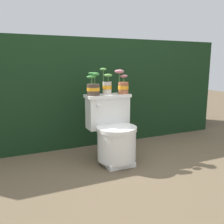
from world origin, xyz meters
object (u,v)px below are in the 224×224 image
Objects in this scene: potted_plant_midleft at (107,85)px; toilet at (113,133)px; potted_plant_left at (93,87)px; potted_plant_middle at (123,85)px.

toilet is at bearing -90.69° from potted_plant_midleft.
toilet is 0.48m from potted_plant_left.
potted_plant_left is at bearing -166.89° from potted_plant_midleft.
potted_plant_midleft reaches higher than toilet.
potted_plant_middle is (0.31, 0.00, 0.01)m from potted_plant_left.
toilet is at bearing -38.06° from potted_plant_left.
potted_plant_midleft is (0.16, 0.04, 0.00)m from potted_plant_left.
toilet is 0.47m from potted_plant_midleft.
toilet is 2.68× the size of potted_plant_middle.
potted_plant_left is 0.31m from potted_plant_middle.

